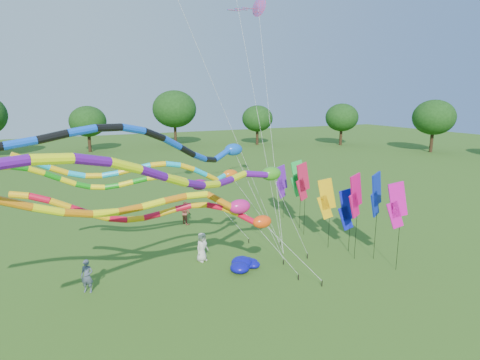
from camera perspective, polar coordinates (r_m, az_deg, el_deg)
name	(u,v)px	position (r m, az deg, el deg)	size (l,w,h in m)	color
ground	(283,301)	(18.69, 6.17, -16.74)	(160.00, 160.00, 0.00)	#265416
tree_ring	(164,190)	(15.07, -10.72, -1.42)	(118.50, 118.06, 9.72)	#382314
tube_kite_red	(181,214)	(17.24, -8.35, -4.80)	(12.47, 2.60, 5.98)	black
tube_kite_orange	(118,203)	(15.64, -16.95, -3.13)	(16.63, 1.58, 7.20)	black
tube_kite_purple	(179,175)	(14.00, -8.65, 0.69)	(16.68, 7.64, 8.29)	black
tube_kite_blue	(155,146)	(14.04, -12.01, 4.73)	(13.97, 5.93, 8.77)	black
tube_kite_cyan	(166,172)	(19.61, -10.47, 1.16)	(13.25, 1.43, 7.17)	black
tube_kite_green	(139,181)	(21.25, -14.23, -0.14)	(12.70, 1.04, 6.55)	black
delta_kite_high_c	(258,7)	(28.56, 2.58, 23.39)	(2.97, 7.65, 15.99)	black
banner_pole_green	(298,179)	(26.99, 8.22, 0.20)	(1.16, 0.17, 4.75)	black
banner_pole_magenta_a	(356,196)	(22.32, 16.11, -2.22)	(1.15, 0.34, 4.92)	black
banner_pole_blue_a	(347,209)	(23.78, 14.97, -4.07)	(1.15, 0.35, 3.80)	black
banner_pole_violet	(282,182)	(29.24, 5.93, -0.26)	(1.14, 0.37, 4.02)	black
banner_pole_orange	(326,199)	(23.95, 12.16, -2.65)	(1.10, 0.53, 4.27)	black
banner_pole_red	(303,182)	(25.62, 8.91, -0.26)	(1.16, 0.25, 4.84)	black
banner_pole_blue_b	(376,195)	(22.67, 18.79, -2.01)	(1.12, 0.45, 4.99)	black
banner_pole_magenta_b	(397,205)	(21.78, 21.40, -3.39)	(1.11, 0.49, 4.76)	black
blue_nylon_heap	(245,268)	(21.10, 0.67, -12.37)	(1.72, 1.94, 0.57)	#0B0B98
person_a	(202,247)	(22.32, -5.43, -9.47)	(0.79, 0.51, 1.62)	beige
person_b	(87,276)	(20.25, -20.92, -12.66)	(0.57, 0.38, 1.58)	#465062
person_c	(186,213)	(28.57, -7.75, -4.66)	(0.78, 0.61, 1.61)	brown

